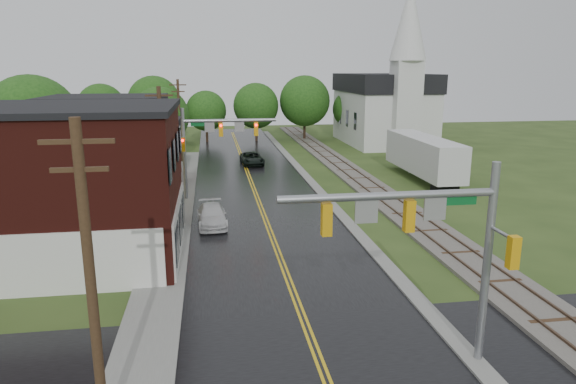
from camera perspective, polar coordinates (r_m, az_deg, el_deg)
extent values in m
cube|color=black|center=(44.48, -3.84, 0.38)|extent=(10.00, 90.00, 0.02)
cube|color=black|center=(18.59, 4.04, -19.54)|extent=(60.00, 9.00, 0.02)
cube|color=gray|center=(50.03, 1.84, 1.89)|extent=(0.80, 70.00, 0.12)
cube|color=gray|center=(39.58, -12.20, -1.57)|extent=(2.40, 50.00, 0.12)
cube|color=#47140F|center=(30.18, -25.69, 0.48)|extent=(14.00, 10.00, 8.00)
cube|color=silver|center=(29.52, -11.97, -3.75)|extent=(0.10, 9.50, 3.00)
cube|color=black|center=(29.61, -26.51, 8.32)|extent=(14.30, 10.30, 0.30)
cube|color=tan|center=(40.46, -19.15, 2.96)|extent=(8.00, 7.00, 6.40)
cube|color=#3F0F0C|center=(49.23, -16.10, 3.78)|extent=(7.00, 6.00, 4.40)
cube|color=silver|center=(72.42, 10.47, 8.11)|extent=(10.00, 16.00, 7.00)
cube|color=black|center=(72.14, 10.63, 11.83)|extent=(10.40, 16.40, 2.40)
cube|color=silver|center=(64.77, 12.86, 9.15)|extent=(3.20, 3.20, 11.00)
cone|color=silver|center=(64.83, 13.35, 17.99)|extent=(4.40, 4.40, 9.00)
cube|color=#59544C|center=(51.03, 6.93, 2.15)|extent=(3.20, 80.00, 0.20)
cube|color=#4C3828|center=(50.82, 6.15, 2.28)|extent=(0.10, 80.00, 0.12)
cube|color=#4C3828|center=(51.20, 7.71, 2.32)|extent=(0.10, 80.00, 0.12)
cylinder|color=gray|center=(18.88, 21.21, -7.67)|extent=(0.28, 0.28, 7.20)
cylinder|color=gray|center=(16.62, 11.14, -0.42)|extent=(7.20, 0.26, 0.26)
cube|color=orange|center=(17.05, 13.31, -2.61)|extent=(0.32, 0.30, 1.05)
cube|color=orange|center=(16.25, 4.31, -3.08)|extent=(0.32, 0.30, 1.05)
cube|color=gray|center=(17.34, 16.00, -1.82)|extent=(0.75, 0.06, 0.75)
cube|color=gray|center=(16.52, 8.71, -2.19)|extent=(0.75, 0.06, 0.75)
cube|color=#0C5926|center=(17.59, 18.19, -0.92)|extent=(1.40, 0.04, 0.30)
cylinder|color=gray|center=(40.74, -11.45, 4.08)|extent=(0.28, 0.28, 7.20)
cylinder|color=gray|center=(40.38, -6.47, 7.90)|extent=(7.20, 0.26, 0.26)
cube|color=orange|center=(40.44, -7.47, 6.89)|extent=(0.32, 0.30, 1.05)
cube|color=orange|center=(40.58, -3.58, 7.00)|extent=(0.32, 0.30, 1.05)
cube|color=gray|center=(40.40, -8.71, 7.13)|extent=(0.75, 0.06, 0.75)
cube|color=gray|center=(40.47, -5.42, 7.23)|extent=(0.75, 0.06, 0.75)
cube|color=#0C5926|center=(40.38, -9.75, 7.44)|extent=(1.40, 0.04, 0.30)
sphere|color=#FF0C0C|center=(40.22, -7.48, 7.32)|extent=(0.20, 0.20, 0.20)
cylinder|color=#382616|center=(14.68, -21.02, -10.00)|extent=(0.28, 0.28, 9.00)
cube|color=#382616|center=(13.67, -22.41, 5.21)|extent=(1.80, 0.12, 0.12)
cube|color=#382616|center=(13.77, -22.14, 2.33)|extent=(1.40, 0.12, 0.12)
cylinder|color=#382616|center=(35.76, -13.79, 4.12)|extent=(0.28, 0.28, 9.00)
cube|color=#382616|center=(35.35, -14.15, 10.36)|extent=(1.80, 0.12, 0.12)
cube|color=#382616|center=(35.39, -14.08, 9.23)|extent=(1.40, 0.12, 0.12)
cylinder|color=#382616|center=(57.53, -11.96, 7.68)|extent=(0.28, 0.28, 9.00)
cube|color=#382616|center=(57.28, -12.15, 11.56)|extent=(1.80, 0.12, 0.12)
cube|color=#382616|center=(57.30, -12.12, 10.86)|extent=(1.40, 0.12, 0.12)
cylinder|color=black|center=(48.16, -25.97, 2.13)|extent=(0.36, 0.36, 3.42)
sphere|color=#1B4513|center=(47.60, -26.50, 7.06)|extent=(7.60, 7.60, 7.60)
sphere|color=#1B4513|center=(47.11, -25.86, 6.25)|extent=(5.32, 5.32, 5.32)
cylinder|color=black|center=(54.89, -19.55, 3.59)|extent=(0.36, 0.36, 2.70)
sphere|color=#1B4513|center=(54.45, -19.82, 7.01)|extent=(6.00, 6.00, 6.00)
sphere|color=#1B4513|center=(54.01, -19.23, 6.45)|extent=(4.20, 4.20, 4.20)
cylinder|color=black|center=(60.04, -13.82, 4.87)|extent=(0.36, 0.36, 2.88)
sphere|color=#1B4513|center=(59.64, -14.01, 8.21)|extent=(6.40, 6.40, 6.40)
sphere|color=#1B4513|center=(59.24, -13.43, 7.67)|extent=(4.48, 4.48, 4.48)
imported|color=black|center=(55.38, -4.03, 3.71)|extent=(2.47, 4.90, 1.33)
imported|color=silver|center=(34.27, -8.45, -2.62)|extent=(2.06, 4.64, 1.32)
cube|color=black|center=(45.19, 17.03, 0.54)|extent=(2.08, 1.22, 0.80)
cylinder|color=gray|center=(52.32, 13.31, 2.50)|extent=(0.16, 0.16, 0.80)
cube|color=silver|center=(49.08, 14.81, 4.06)|extent=(2.88, 12.78, 3.19)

